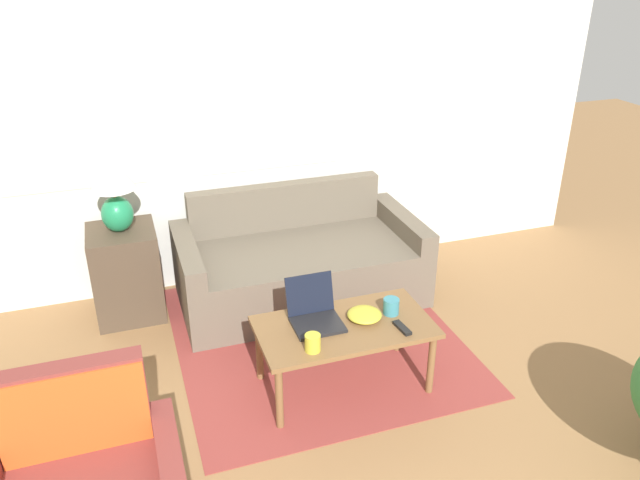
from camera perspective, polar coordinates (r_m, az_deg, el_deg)
wall_back at (r=4.71m, az=-12.62°, el=10.37°), size 6.93×0.06×2.60m
rug at (r=4.40m, az=-0.39°, el=-8.84°), size 1.88×2.01×0.01m
couch at (r=4.78m, az=-1.99°, el=-2.22°), size 1.81×0.91×0.80m
side_table at (r=4.72m, az=-17.28°, el=-2.89°), size 0.47×0.47×0.68m
table_lamp at (r=4.45m, az=-18.39°, el=4.69°), size 0.30×0.30×0.56m
coffee_table at (r=3.76m, az=2.24°, el=-8.38°), size 1.05×0.56×0.44m
laptop at (r=3.74m, az=-0.50°, el=-6.69°), size 0.29×0.31×0.26m
cup_navy at (r=3.84m, az=6.52°, el=-6.04°), size 0.10×0.10×0.10m
cup_yellow at (r=3.49m, az=-0.67°, el=-9.38°), size 0.09×0.09×0.10m
snack_bowl at (r=3.79m, az=4.09°, el=-6.82°), size 0.21×0.21×0.05m
tv_remote at (r=3.72m, az=7.52°, el=-7.97°), size 0.06×0.15×0.02m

